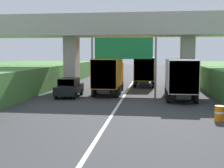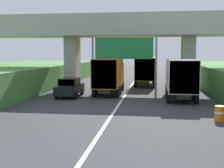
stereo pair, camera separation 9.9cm
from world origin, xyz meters
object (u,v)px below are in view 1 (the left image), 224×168
at_px(truck_green, 180,77).
at_px(car_white, 148,70).
at_px(truck_orange, 109,74).
at_px(car_black, 69,88).
at_px(truck_yellow, 145,70).
at_px(overhead_highway_sign, 124,52).
at_px(construction_barrel_2, 219,113).

xyz_separation_m(truck_green, car_white, (-3.05, 28.60, -1.08)).
bearing_deg(car_white, truck_orange, -97.51).
bearing_deg(car_black, truck_yellow, 57.82).
relative_size(overhead_highway_sign, car_black, 1.43).
bearing_deg(overhead_highway_sign, construction_barrel_2, -53.67).
xyz_separation_m(overhead_highway_sign, truck_orange, (-1.59, 1.92, -2.09)).
distance_m(overhead_highway_sign, truck_orange, 3.25).
height_order(truck_green, car_white, truck_green).
relative_size(truck_yellow, car_white, 1.78).
xyz_separation_m(truck_orange, car_black, (-3.28, -2.47, -1.08)).
bearing_deg(truck_green, truck_yellow, 107.45).
height_order(car_white, car_black, same).
distance_m(overhead_highway_sign, construction_barrel_2, 11.46).
relative_size(truck_green, car_white, 1.78).
bearing_deg(car_white, overhead_highway_sign, -93.81).
height_order(overhead_highway_sign, construction_barrel_2, overhead_highway_sign).
relative_size(truck_yellow, car_black, 1.78).
bearing_deg(overhead_highway_sign, car_black, -173.51).
distance_m(truck_green, construction_barrel_2, 8.58).
xyz_separation_m(truck_orange, truck_green, (6.51, -2.38, 0.00)).
xyz_separation_m(truck_yellow, car_black, (-6.55, -10.41, -1.08)).
bearing_deg(car_black, construction_barrel_2, -35.98).
bearing_deg(overhead_highway_sign, car_white, 86.19).
relative_size(truck_yellow, truck_green, 1.00).
height_order(overhead_highway_sign, car_black, overhead_highway_sign).
relative_size(truck_orange, truck_green, 1.00).
bearing_deg(overhead_highway_sign, truck_green, -5.39).
relative_size(truck_orange, car_black, 1.78).
bearing_deg(truck_yellow, car_white, 89.40).
bearing_deg(construction_barrel_2, car_white, 97.08).
bearing_deg(truck_orange, car_white, 82.49).
relative_size(truck_green, construction_barrel_2, 8.11).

